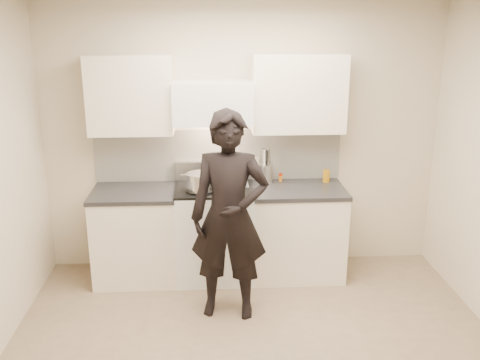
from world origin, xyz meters
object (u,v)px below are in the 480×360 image
stove (215,231)px  utensil_crock (266,172)px  counter_right (297,231)px  person (229,217)px  wok (230,171)px

stove → utensil_crock: utensil_crock is taller
counter_right → person: person is taller
wok → utensil_crock: (0.37, 0.05, -0.03)m
stove → counter_right: bearing=0.0°
stove → counter_right: stove is taller
wok → person: 0.89m
stove → person: size_ratio=0.53×
utensil_crock → person: bearing=-113.8°
counter_right → utensil_crock: utensil_crock is taller
counter_right → wok: wok is taller
utensil_crock → stove: bearing=-159.6°
wok → person: size_ratio=0.25×
counter_right → person: 1.12m
wok → person: bearing=-92.7°
stove → counter_right: (0.83, 0.00, -0.01)m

